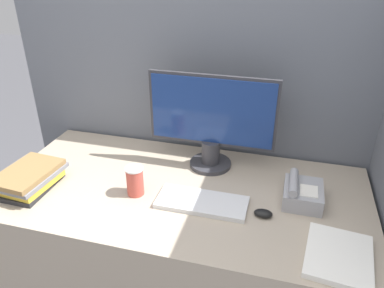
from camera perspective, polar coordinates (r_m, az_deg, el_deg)
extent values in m
cube|color=slate|center=(1.98, 1.98, 4.06)|extent=(2.04, 0.04, 1.78)
cube|color=tan|center=(1.91, -1.55, -15.92)|extent=(1.64, 0.82, 0.73)
cylinder|color=#333338|center=(1.85, 2.81, -2.99)|extent=(0.20, 0.20, 0.02)
cylinder|color=#333338|center=(1.82, 2.86, -1.20)|extent=(0.09, 0.09, 0.11)
cube|color=#333338|center=(1.73, 3.07, 5.08)|extent=(0.60, 0.02, 0.34)
cube|color=navy|center=(1.72, 3.00, 4.96)|extent=(0.57, 0.01, 0.31)
cube|color=silver|center=(1.59, 1.53, -8.86)|extent=(0.38, 0.16, 0.02)
ellipsoid|color=black|center=(1.55, 10.81, -10.35)|extent=(0.07, 0.05, 0.03)
cylinder|color=#BF4C3F|center=(1.64, -8.68, -5.70)|extent=(0.07, 0.07, 0.12)
cylinder|color=white|center=(1.60, -8.84, -3.74)|extent=(0.08, 0.08, 0.01)
cube|color=#262628|center=(1.83, -23.35, -5.90)|extent=(0.18, 0.26, 0.02)
cube|color=gold|center=(1.82, -23.76, -5.15)|extent=(0.24, 0.26, 0.03)
cube|color=slate|center=(1.82, -23.87, -4.34)|extent=(0.26, 0.30, 0.02)
cube|color=olive|center=(1.80, -23.83, -3.98)|extent=(0.22, 0.30, 0.02)
cube|color=#99999E|center=(1.65, 16.52, -7.39)|extent=(0.16, 0.19, 0.07)
cube|color=white|center=(1.61, 17.40, -6.84)|extent=(0.07, 0.09, 0.00)
cylinder|color=#99999E|center=(1.62, 15.24, -5.64)|extent=(0.04, 0.18, 0.04)
cube|color=white|center=(1.44, 21.45, -15.60)|extent=(0.25, 0.29, 0.02)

